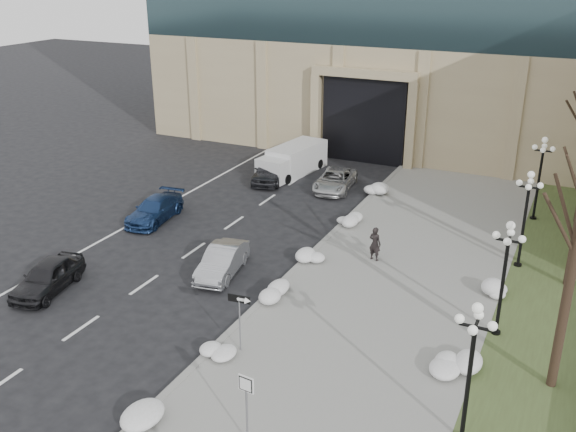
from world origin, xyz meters
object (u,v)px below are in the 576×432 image
at_px(pedestrian, 375,244).
at_px(lamppost_a, 472,355).
at_px(box_truck, 293,161).
at_px(keep_sign, 246,395).
at_px(car_a, 48,277).
at_px(car_c, 155,210).
at_px(one_way_sign, 243,307).
at_px(lamppost_d, 541,167).
at_px(car_b, 222,261).
at_px(car_e, 270,170).
at_px(lamppost_b, 505,264).
at_px(lamppost_c, 526,207).
at_px(car_d, 335,180).

bearing_deg(pedestrian, lamppost_a, 132.90).
xyz_separation_m(box_truck, keep_sign, (9.88, -24.21, 0.89)).
bearing_deg(car_a, car_c, 83.74).
distance_m(keep_sign, lamppost_a, 6.55).
bearing_deg(car_c, pedestrian, -5.40).
distance_m(one_way_sign, keep_sign, 4.77).
bearing_deg(lamppost_d, car_b, -133.00).
height_order(pedestrian, box_truck, box_truck).
height_order(car_e, lamppost_b, lamppost_b).
distance_m(car_e, pedestrian, 13.14).
height_order(car_a, lamppost_a, lamppost_a).
relative_size(car_a, one_way_sign, 1.68).
xyz_separation_m(car_b, lamppost_d, (12.18, 13.07, 2.42)).
bearing_deg(car_b, car_e, 97.33).
bearing_deg(car_a, pedestrian, 25.61).
height_order(car_c, keep_sign, keep_sign).
bearing_deg(lamppost_b, keep_sign, -121.50).
bearing_deg(pedestrian, lamppost_c, -147.22).
bearing_deg(lamppost_a, box_truck, 126.20).
relative_size(one_way_sign, lamppost_a, 0.50).
xyz_separation_m(car_c, lamppost_d, (18.93, 9.06, 2.44)).
xyz_separation_m(pedestrian, one_way_sign, (-1.86, -9.41, 1.02)).
bearing_deg(pedestrian, keep_sign, 104.67).
relative_size(car_a, car_e, 0.91).
distance_m(car_c, lamppost_b, 19.49).
relative_size(one_way_sign, lamppost_d, 0.50).
bearing_deg(lamppost_c, keep_sign, -109.89).
bearing_deg(car_d, lamppost_b, -54.52).
height_order(pedestrian, lamppost_d, lamppost_d).
bearing_deg(lamppost_d, lamppost_c, -90.00).
relative_size(car_c, car_d, 0.98).
height_order(one_way_sign, keep_sign, keep_sign).
bearing_deg(car_d, car_e, 177.01).
bearing_deg(lamppost_b, lamppost_d, 90.00).
height_order(car_a, keep_sign, keep_sign).
relative_size(car_d, car_e, 1.00).
relative_size(pedestrian, lamppost_d, 0.35).
height_order(car_e, lamppost_c, lamppost_c).
xyz_separation_m(one_way_sign, lamppost_c, (8.15, 11.76, 1.09)).
relative_size(car_a, lamppost_a, 0.85).
xyz_separation_m(pedestrian, lamppost_b, (6.29, -4.16, 2.11)).
bearing_deg(box_truck, lamppost_a, -45.72).
xyz_separation_m(lamppost_b, lamppost_d, (0.00, 13.00, 0.00)).
relative_size(car_c, one_way_sign, 1.82).
distance_m(car_e, lamppost_b, 20.77).
distance_m(one_way_sign, lamppost_a, 8.32).
relative_size(car_b, car_c, 0.91).
bearing_deg(car_c, car_a, -91.55).
relative_size(car_e, one_way_sign, 1.85).
bearing_deg(car_e, lamppost_c, -34.42).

